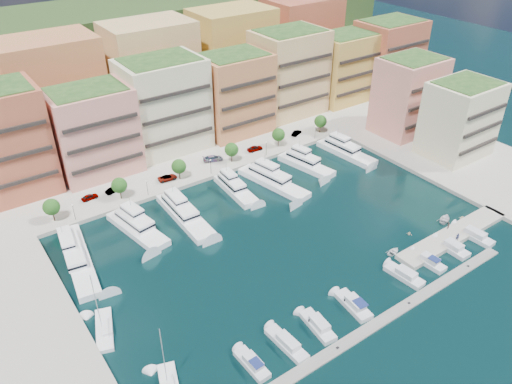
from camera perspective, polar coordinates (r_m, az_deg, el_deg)
ground at (r=110.96m, az=3.20°, el=-4.98°), size 400.00×400.00×0.00m
north_quay at (r=156.94m, az=-10.94°, el=6.39°), size 220.00×64.00×2.00m
east_quay at (r=148.51m, az=24.45°, el=2.32°), size 34.00×76.00×2.00m
hillside at (r=198.62m, az=-17.11°, el=11.16°), size 240.00×40.00×58.00m
south_pontoon at (r=93.73m, az=13.42°, el=-14.63°), size 72.00×2.20×0.35m
finger_pier at (r=118.50m, az=21.55°, el=-4.83°), size 32.00×5.00×2.00m
apartment_1 at (r=131.99m, az=-27.03°, el=5.03°), size 20.00×16.50×26.80m
apartment_2 at (r=134.54m, az=-18.07°, el=6.62°), size 20.00×15.50×22.80m
apartment_3 at (r=142.26m, az=-10.47°, el=9.77°), size 22.00×16.50×25.80m
apartment_4 at (r=150.74m, az=-2.46°, el=11.18°), size 20.00×15.50×23.80m
apartment_5 at (r=163.89m, az=3.76°, el=13.46°), size 22.00×16.50×26.80m
apartment_6 at (r=177.17m, az=9.90°, el=13.84°), size 20.00×15.50×22.80m
apartment_7 at (r=189.75m, az=14.87°, el=14.82°), size 22.00×16.50×24.80m
apartment_east_a at (r=157.20m, az=17.03°, el=10.50°), size 18.00×14.50×22.80m
apartment_east_b at (r=148.22m, az=22.27°, el=7.73°), size 18.00×14.50×20.80m
backblock_1 at (r=154.40m, az=-22.04°, el=10.64°), size 26.00×18.00×30.00m
backblock_2 at (r=163.07m, az=-11.80°, el=13.39°), size 26.00×18.00×30.00m
backblock_3 at (r=176.48m, az=-2.68°, el=15.46°), size 26.00×18.00×30.00m
backblock_4 at (r=193.64m, az=5.12°, el=16.90°), size 26.00×18.00×30.00m
tree_0 at (r=120.53m, az=-22.35°, el=-1.59°), size 3.80×3.80×5.65m
tree_1 at (r=123.66m, az=-15.36°, el=0.74°), size 3.80×3.80×5.65m
tree_2 at (r=128.72m, az=-8.81°, el=2.91°), size 3.80×3.80×5.65m
tree_3 at (r=135.49m, az=-2.81°, el=4.86°), size 3.80×3.80×5.65m
tree_4 at (r=143.72m, az=2.59°, el=6.56°), size 3.80×3.80×5.65m
tree_5 at (r=153.19m, az=7.39°, el=8.02°), size 3.80×3.80×5.65m
lamppost_0 at (r=119.68m, az=-20.16°, el=-1.86°), size 0.30×0.30×4.20m
lamppost_1 at (r=123.95m, az=-12.36°, el=0.77°), size 0.30×0.30×4.20m
lamppost_2 at (r=130.58m, az=-5.21°, el=3.18°), size 0.30×0.30×4.20m
lamppost_3 at (r=139.23m, az=1.19°, el=5.27°), size 0.30×0.30×4.20m
lamppost_4 at (r=149.57m, az=6.80°, el=7.05°), size 0.30×0.30×4.20m
yacht_0 at (r=109.77m, az=-19.80°, el=-6.89°), size 7.75×24.54×7.30m
yacht_1 at (r=114.79m, az=-13.54°, el=-3.86°), size 8.03×18.92×7.30m
yacht_2 at (r=117.10m, az=-8.32°, el=-2.34°), size 5.47×21.55×7.30m
yacht_3 at (r=125.32m, az=-2.50°, el=0.55°), size 5.24×16.22×7.30m
yacht_4 at (r=128.38m, az=1.78°, el=1.34°), size 8.58×21.88×7.30m
yacht_5 at (r=136.76m, az=5.56°, el=3.34°), size 7.41×17.47×7.30m
yacht_6 at (r=144.87m, az=10.08°, el=4.72°), size 6.34×19.27×7.30m
cruiser_1 at (r=85.24m, az=-0.44°, el=-19.07°), size 2.60×7.38×2.66m
cruiser_2 at (r=88.03m, az=3.54°, el=-16.95°), size 2.87×9.08×2.55m
cruiser_3 at (r=91.20m, az=7.08°, el=-14.95°), size 3.42×8.31×2.55m
cruiser_4 at (r=95.68m, az=11.09°, el=-12.58°), size 3.67×8.42×2.66m
cruiser_6 at (r=104.09m, az=16.60°, el=-9.13°), size 3.49×8.36×2.55m
cruiser_7 at (r=108.89m, az=19.09°, el=-7.52°), size 2.91×7.59×2.66m
cruiser_8 at (r=114.31m, az=21.47°, el=-5.97°), size 2.86×7.62×2.55m
cruiser_9 at (r=119.84m, az=23.59°, el=-4.57°), size 3.25×9.29×2.55m
sailboat_1 at (r=93.98m, az=-16.92°, el=-14.89°), size 5.80×10.29×13.20m
tender_2 at (r=123.03m, az=20.79°, el=-2.92°), size 5.15×4.48×0.89m
tender_0 at (r=109.70m, az=15.44°, el=-6.59°), size 3.81×3.02×0.71m
tender_3 at (r=124.99m, az=22.47°, el=-2.73°), size 1.98×1.83×0.86m
tender_1 at (r=115.87m, az=17.11°, el=-4.55°), size 1.79×1.69×0.75m
car_0 at (r=127.11m, az=-18.48°, el=-0.53°), size 4.17×1.99×1.38m
car_1 at (r=128.20m, az=-16.00°, el=0.22°), size 4.21×2.12×1.32m
car_2 at (r=130.33m, az=-10.08°, el=1.63°), size 5.13×2.75×1.37m
car_3 at (r=137.69m, az=-4.95°, el=3.86°), size 5.82×3.58×1.58m
car_4 at (r=142.49m, az=-0.13°, el=5.02°), size 4.69×2.19×1.56m
car_5 at (r=152.25m, az=4.65°, el=6.75°), size 4.33×2.89×1.35m
person_0 at (r=115.69m, az=22.05°, el=-4.76°), size 0.78×0.78×1.83m
person_1 at (r=118.57m, az=21.08°, el=-3.59°), size 0.98×0.86×1.69m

